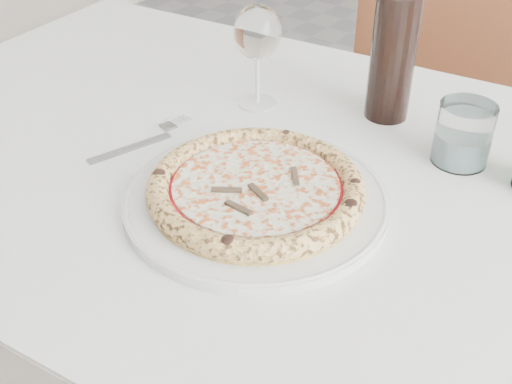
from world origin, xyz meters
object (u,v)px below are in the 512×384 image
wine_bottle (394,45)px  wine_glass (258,35)px  tumbler (463,138)px  dining_table (295,218)px  pizza (256,188)px  plate (256,199)px  chair_far (423,103)px

wine_bottle → wine_glass: bearing=-154.1°
wine_glass → tumbler: size_ratio=1.89×
dining_table → pizza: (-0.00, -0.10, 0.11)m
pizza → wine_glass: wine_glass is taller
pizza → wine_bottle: wine_bottle is taller
plate → pizza: 0.02m
dining_table → wine_glass: wine_glass is taller
wine_bottle → tumbler: bearing=-22.8°
plate → pizza: size_ratio=1.23×
plate → wine_bottle: 0.35m
tumbler → chair_far: bearing=116.0°
plate → wine_glass: 0.31m
pizza → wine_glass: size_ratio=1.66×
chair_far → pizza: 0.87m
dining_table → plate: 0.14m
pizza → tumbler: tumbler is taller
dining_table → pizza: pizza is taller
plate → tumbler: tumbler is taller
wine_glass → wine_bottle: size_ratio=0.60×
pizza → wine_bottle: 0.34m
plate → pizza: (-0.00, 0.00, 0.02)m
chair_far → tumbler: (0.28, -0.57, 0.26)m
wine_glass → chair_far: bearing=83.3°
chair_far → wine_bottle: size_ratio=3.21×
wine_glass → wine_bottle: bearing=25.9°
pizza → wine_glass: bearing=125.9°
plate → tumbler: (0.18, 0.27, 0.03)m
plate → tumbler: 0.32m
pizza → chair_far: bearing=96.9°
dining_table → pizza: 0.15m
pizza → tumbler: (0.18, 0.27, 0.01)m
wine_bottle → chair_far: bearing=103.9°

